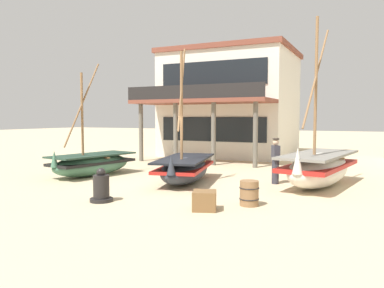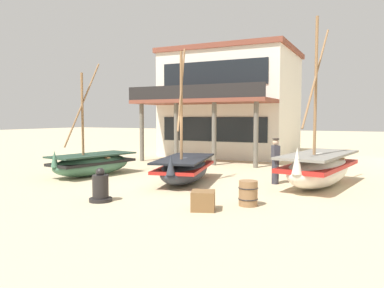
{
  "view_description": "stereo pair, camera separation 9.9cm",
  "coord_description": "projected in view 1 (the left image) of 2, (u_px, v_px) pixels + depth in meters",
  "views": [
    {
      "loc": [
        6.41,
        -12.39,
        2.45
      ],
      "look_at": [
        0.0,
        1.0,
        1.4
      ],
      "focal_mm": 35.26,
      "sensor_mm": 36.0,
      "label": 1
    },
    {
      "loc": [
        6.5,
        -12.34,
        2.45
      ],
      "look_at": [
        0.0,
        1.0,
        1.4
      ],
      "focal_mm": 35.26,
      "sensor_mm": 36.0,
      "label": 2
    }
  ],
  "objects": [
    {
      "name": "capstan_winch",
      "position": [
        101.0,
        188.0,
        10.95
      ],
      "size": [
        0.67,
        0.67,
        0.99
      ],
      "color": "black",
      "rests_on": "ground"
    },
    {
      "name": "fisherman_by_hull",
      "position": [
        276.0,
        161.0,
        13.85
      ],
      "size": [
        0.38,
        0.42,
        1.68
      ],
      "color": "#33333D",
      "rests_on": "ground"
    },
    {
      "name": "fishing_boat_centre_large",
      "position": [
        319.0,
        168.0,
        13.36
      ],
      "size": [
        2.41,
        4.8,
        5.82
      ],
      "color": "silver",
      "rests_on": "ground"
    },
    {
      "name": "ground_plane",
      "position": [
        180.0,
        183.0,
        14.08
      ],
      "size": [
        120.0,
        120.0,
        0.0
      ],
      "primitive_type": "plane",
      "color": "#CCB78E"
    },
    {
      "name": "fishing_boat_far_right",
      "position": [
        185.0,
        168.0,
        14.16
      ],
      "size": [
        2.42,
        4.16,
        4.97
      ],
      "color": "#2D333D",
      "rests_on": "ground"
    },
    {
      "name": "harbor_building_main",
      "position": [
        231.0,
        103.0,
        24.65
      ],
      "size": [
        8.0,
        9.54,
        6.73
      ],
      "color": "silver",
      "rests_on": "ground"
    },
    {
      "name": "wooden_barrel",
      "position": [
        249.0,
        193.0,
        10.44
      ],
      "size": [
        0.56,
        0.56,
        0.7
      ],
      "color": "olive",
      "rests_on": "ground"
    },
    {
      "name": "cargo_crate",
      "position": [
        204.0,
        201.0,
        9.94
      ],
      "size": [
        0.79,
        0.79,
        0.51
      ],
      "primitive_type": "cube",
      "rotation": [
        0.0,
        0.0,
        0.35
      ],
      "color": "brown",
      "rests_on": "ground"
    },
    {
      "name": "fishing_boat_near_left",
      "position": [
        92.0,
        164.0,
        15.8
      ],
      "size": [
        2.17,
        3.94,
        4.71
      ],
      "color": "#427056",
      "rests_on": "ground"
    }
  ]
}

